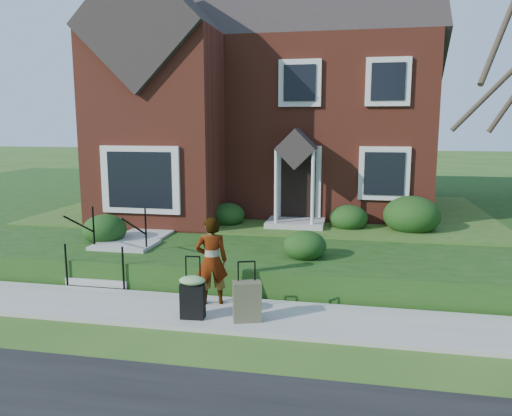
% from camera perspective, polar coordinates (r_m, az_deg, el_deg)
% --- Properties ---
extents(ground, '(120.00, 120.00, 0.00)m').
position_cam_1_polar(ground, '(9.50, -6.83, -11.93)').
color(ground, '#2D5119').
rests_on(ground, ground).
extents(sidewalk, '(60.00, 1.60, 0.08)m').
position_cam_1_polar(sidewalk, '(9.49, -6.84, -11.70)').
color(sidewalk, '#9E9B93').
rests_on(sidewalk, ground).
extents(terrace, '(44.00, 20.00, 0.60)m').
position_cam_1_polar(terrace, '(19.58, 14.62, -0.03)').
color(terrace, '#173E10').
rests_on(terrace, ground).
extents(walkway, '(1.20, 6.00, 0.06)m').
position_cam_1_polar(walkway, '(14.67, -10.14, -1.72)').
color(walkway, '#9E9B93').
rests_on(walkway, terrace).
extents(main_house, '(10.40, 10.20, 9.40)m').
position_cam_1_polar(main_house, '(18.33, 1.83, 15.21)').
color(main_house, maroon).
rests_on(main_house, terrace).
extents(front_steps, '(1.40, 2.02, 1.50)m').
position_cam_1_polar(front_steps, '(11.91, -15.65, -5.35)').
color(front_steps, '#9E9B93').
rests_on(front_steps, ground).
extents(foundation_shrubs, '(10.02, 4.53, 1.06)m').
position_cam_1_polar(foundation_shrubs, '(13.60, 0.50, -0.65)').
color(foundation_shrubs, black).
rests_on(foundation_shrubs, terrace).
extents(woman, '(0.71, 0.58, 1.68)m').
position_cam_1_polar(woman, '(9.51, -5.11, -6.02)').
color(woman, '#999999').
rests_on(woman, sidewalk).
extents(suitcase_black, '(0.49, 0.41, 1.12)m').
position_cam_1_polar(suitcase_black, '(8.96, -7.27, -9.78)').
color(suitcase_black, black).
rests_on(suitcase_black, sidewalk).
extents(suitcase_olive, '(0.54, 0.40, 1.06)m').
position_cam_1_polar(suitcase_olive, '(8.81, -1.03, -10.60)').
color(suitcase_olive, brown).
rests_on(suitcase_olive, sidewalk).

